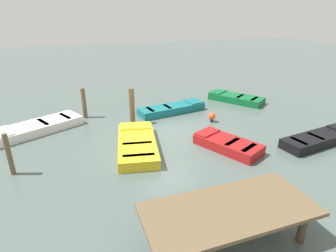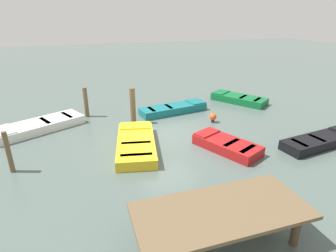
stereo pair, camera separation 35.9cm
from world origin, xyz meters
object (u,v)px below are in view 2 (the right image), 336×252
object	(u,v)px
mooring_piling_far_left	(133,106)
marker_buoy	(213,117)
rowboat_red	(226,145)
rowboat_green	(239,99)
dock_segment	(221,213)
rowboat_yellow	(136,143)
rowboat_white	(38,126)
mooring_piling_near_right	(86,102)
rowboat_black	(321,140)
mooring_piling_near_left	(8,152)
rowboat_teal	(174,109)

from	to	relation	value
mooring_piling_far_left	marker_buoy	xyz separation A→B (m)	(-3.85, 1.16, -0.62)
rowboat_red	rowboat_green	xyz separation A→B (m)	(-3.88, -5.50, -0.00)
dock_segment	rowboat_yellow	bearing A→B (deg)	-80.68
rowboat_green	mooring_piling_far_left	world-z (taller)	mooring_piling_far_left
rowboat_white	mooring_piling_near_right	bearing A→B (deg)	-179.03
dock_segment	rowboat_green	distance (m)	11.76
rowboat_black	mooring_piling_near_right	xyz separation A→B (m)	(9.19, -6.61, 0.58)
mooring_piling_far_left	mooring_piling_near_left	bearing A→B (deg)	33.21
mooring_piling_near_left	marker_buoy	distance (m)	9.09
rowboat_yellow	marker_buoy	world-z (taller)	marker_buoy
rowboat_white	mooring_piling_near_right	world-z (taller)	mooring_piling_near_right
dock_segment	rowboat_black	bearing A→B (deg)	-152.18
rowboat_red	rowboat_white	xyz separation A→B (m)	(7.49, -4.54, -0.00)
rowboat_red	rowboat_white	world-z (taller)	same
mooring_piling_near_right	mooring_piling_far_left	xyz separation A→B (m)	(-2.18, 1.68, 0.11)
rowboat_red	mooring_piling_near_left	bearing A→B (deg)	58.76
rowboat_teal	marker_buoy	bearing A→B (deg)	-64.57
rowboat_yellow	marker_buoy	size ratio (longest dim) A/B	8.13
rowboat_red	mooring_piling_near_left	xyz separation A→B (m)	(7.99, -0.80, 0.55)
rowboat_yellow	mooring_piling_near_right	bearing A→B (deg)	32.06
mooring_piling_far_left	rowboat_red	bearing A→B (deg)	126.59
dock_segment	mooring_piling_near_left	bearing A→B (deg)	-43.18
rowboat_teal	mooring_piling_near_right	world-z (taller)	mooring_piling_near_right
rowboat_yellow	rowboat_green	bearing A→B (deg)	-49.06
dock_segment	marker_buoy	xyz separation A→B (m)	(-3.40, -7.22, -0.54)
rowboat_yellow	mooring_piling_near_right	distance (m)	4.83
rowboat_red	rowboat_black	size ratio (longest dim) A/B	0.77
rowboat_white	mooring_piling_far_left	size ratio (longest dim) A/B	2.34
rowboat_black	mooring_piling_far_left	size ratio (longest dim) A/B	2.11
rowboat_yellow	mooring_piling_near_left	size ratio (longest dim) A/B	2.55
rowboat_yellow	rowboat_black	world-z (taller)	same
dock_segment	mooring_piling_far_left	bearing A→B (deg)	-86.81
mooring_piling_near_left	mooring_piling_far_left	bearing A→B (deg)	-146.79
rowboat_red	rowboat_teal	bearing A→B (deg)	-18.99
rowboat_teal	mooring_piling_far_left	xyz separation A→B (m)	(2.45, 0.88, 0.69)
marker_buoy	rowboat_teal	bearing A→B (deg)	-55.53
mooring_piling_near_right	mooring_piling_far_left	distance (m)	2.75
dock_segment	rowboat_yellow	distance (m)	5.68
rowboat_green	mooring_piling_near_left	bearing A→B (deg)	77.77
mooring_piling_near_left	rowboat_yellow	bearing A→B (deg)	-174.16
rowboat_yellow	mooring_piling_far_left	world-z (taller)	mooring_piling_far_left
rowboat_black	marker_buoy	world-z (taller)	marker_buoy
rowboat_teal	rowboat_red	distance (m)	4.97
rowboat_red	rowboat_green	world-z (taller)	same
rowboat_teal	mooring_piling_near_left	bearing A→B (deg)	-159.93
rowboat_green	mooring_piling_near_right	xyz separation A→B (m)	(9.08, -0.24, 0.58)
rowboat_yellow	rowboat_green	distance (m)	8.48
rowboat_white	mooring_piling_near_left	size ratio (longest dim) A/B	2.76
mooring_piling_near_right	rowboat_red	bearing A→B (deg)	132.14
dock_segment	mooring_piling_far_left	distance (m)	8.38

